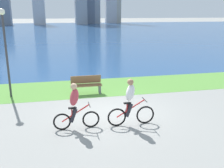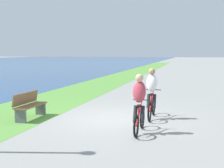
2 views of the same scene
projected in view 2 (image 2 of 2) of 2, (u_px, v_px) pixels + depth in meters
The scene contains 5 objects.
ground_plane at pixel (113, 118), 10.09m from camera, with size 300.00×300.00×0.00m, color gray.
grass_strip_bayside at pixel (16, 113), 11.05m from camera, with size 120.00×3.44×0.01m, color #59933D.
cyclist_lead at pixel (152, 94), 10.02m from camera, with size 1.73×0.52×1.71m.
cyclist_trailing at pixel (139, 104), 8.18m from camera, with size 1.61×0.52×1.65m.
bench_near_path at pixel (29, 105), 10.03m from camera, with size 1.50×0.47×0.90m.
Camera 2 is at (-9.59, -2.51, 2.22)m, focal length 47.60 mm.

